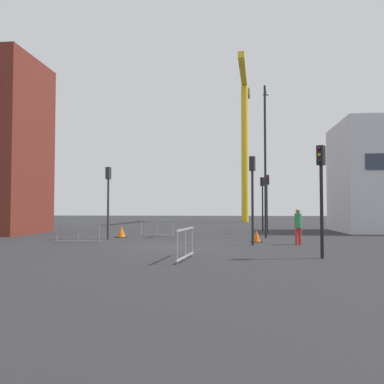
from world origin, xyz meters
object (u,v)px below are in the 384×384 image
construction_crane (245,125)px  traffic_cone_by_barrier (121,232)px  traffic_light_median (252,186)px  traffic_light_crosswalk (263,195)px  pedestrian_walking (298,224)px  traffic_cone_orange (257,237)px  traffic_light_island (267,194)px  traffic_light_near (321,182)px  streetlamp_tall (265,150)px  traffic_light_far (108,191)px

construction_crane → traffic_cone_by_barrier: (-8.26, -28.80, -12.48)m
traffic_light_median → traffic_light_crosswalk: bearing=84.0°
pedestrian_walking → traffic_cone_orange: 2.53m
traffic_light_island → pedestrian_walking: size_ratio=2.39×
traffic_light_near → pedestrian_walking: (0.01, 5.45, -1.68)m
construction_crane → traffic_light_median: 34.79m
traffic_light_median → pedestrian_walking: 2.93m
traffic_cone_orange → streetlamp_tall: bearing=77.4°
traffic_light_near → traffic_cone_by_barrier: bearing=136.5°
traffic_light_far → traffic_light_island: bearing=34.7°
traffic_light_crosswalk → traffic_light_median: 13.32m
traffic_cone_orange → pedestrian_walking: bearing=-36.9°
traffic_light_near → traffic_light_far: bearing=142.6°
traffic_light_island → construction_crane: bearing=92.3°
streetlamp_tall → traffic_cone_orange: size_ratio=15.08×
construction_crane → traffic_cone_orange: 33.79m
traffic_light_far → traffic_cone_by_barrier: bearing=77.9°
traffic_light_far → streetlamp_tall: bearing=14.1°
traffic_light_near → traffic_light_island: (-0.77, 14.52, 0.10)m
traffic_light_far → traffic_light_near: (10.34, -7.90, -0.09)m
construction_crane → traffic_light_near: bearing=-87.4°
traffic_light_island → traffic_cone_by_barrier: size_ratio=6.10×
traffic_light_crosswalk → pedestrian_walking: (0.83, -12.75, -1.84)m
traffic_light_crosswalk → traffic_cone_orange: size_ratio=6.96×
traffic_light_crosswalk → traffic_light_island: bearing=-89.2°
traffic_light_near → traffic_cone_orange: (-1.93, 6.90, -2.41)m
streetlamp_tall → traffic_light_crosswalk: (0.36, 8.01, -2.47)m
pedestrian_walking → traffic_cone_orange: bearing=143.1°
traffic_light_crosswalk → traffic_light_median: size_ratio=1.00×
traffic_light_far → pedestrian_walking: (10.35, -2.45, -1.77)m
traffic_light_near → traffic_light_median: size_ratio=0.93×
traffic_light_near → traffic_light_island: bearing=93.0°
traffic_light_near → traffic_light_median: (-2.21, 4.95, 0.17)m
streetlamp_tall → traffic_light_near: size_ratio=2.32×
traffic_light_near → pedestrian_walking: 5.70m
traffic_light_crosswalk → traffic_light_island: (0.05, -3.68, -0.07)m
construction_crane → pedestrian_walking: bearing=-87.0°
streetlamp_tall → traffic_cone_orange: streetlamp_tall is taller
construction_crane → traffic_light_crosswalk: bearing=-87.4°
traffic_light_island → traffic_cone_by_barrier: 10.79m
traffic_light_island → traffic_light_near: bearing=-87.0°
traffic_light_far → pedestrian_walking: bearing=-13.3°
traffic_light_island → pedestrian_walking: traffic_light_island is taller
traffic_cone_by_barrier → traffic_light_island: bearing=28.6°
traffic_light_far → traffic_light_near: 13.01m
streetlamp_tall → traffic_light_far: bearing=-165.9°
pedestrian_walking → traffic_light_near: bearing=-90.1°
traffic_light_median → traffic_light_island: traffic_light_median is taller
traffic_light_crosswalk → traffic_light_near: traffic_light_crosswalk is taller
construction_crane → traffic_light_median: size_ratio=4.42×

